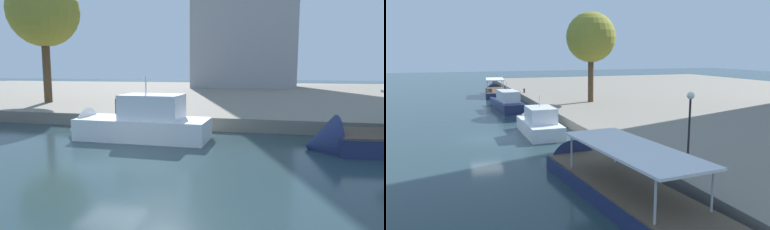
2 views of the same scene
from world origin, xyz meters
TOP-DOWN VIEW (x-y plane):
  - ground_plane at (0.00, 0.00)m, footprint 220.00×220.00m
  - dock_promenade at (0.00, 35.31)m, footprint 120.00×55.00m
  - motor_yacht_2 at (-0.89, 4.58)m, footprint 8.09×2.77m
  - tree_0 at (-13.36, 14.20)m, footprint 6.15×6.15m

SIDE VIEW (x-z plane):
  - ground_plane at x=0.00m, z-range 0.00..0.00m
  - dock_promenade at x=0.00m, z-range 0.00..0.82m
  - motor_yacht_2 at x=-0.89m, z-range -1.50..2.83m
  - tree_0 at x=-13.36m, z-range 3.32..14.39m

